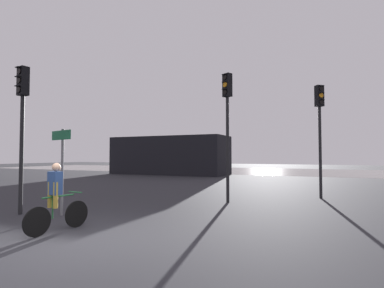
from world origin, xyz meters
TOP-DOWN VIEW (x-y plane):
  - ground_plane at (0.00, 0.00)m, footprint 120.00×120.00m
  - water_strip at (0.00, 30.96)m, footprint 80.00×16.00m
  - distant_building at (-9.24, 20.96)m, footprint 11.31×4.00m
  - traffic_light_near_left at (-3.76, 1.66)m, footprint 0.35×0.36m
  - traffic_light_far_right at (4.53, 9.25)m, footprint 0.41×0.42m
  - traffic_light_center at (1.32, 6.48)m, footprint 0.39×0.41m
  - direction_sign_post at (-2.46, 2.04)m, footprint 1.07×0.31m
  - cyclist at (-0.97, 0.55)m, footprint 0.46×1.71m

SIDE VIEW (x-z plane):
  - ground_plane at x=0.00m, z-range 0.00..0.00m
  - water_strip at x=0.00m, z-range 0.00..0.01m
  - cyclist at x=-0.97m, z-range 0.01..1.63m
  - direction_sign_post at x=-2.46m, z-range 0.40..3.00m
  - distant_building at x=-9.24m, z-range 0.00..3.61m
  - traffic_light_near_left at x=-3.76m, z-range 0.88..5.44m
  - traffic_light_far_right at x=4.53m, z-range 0.91..5.70m
  - traffic_light_center at x=1.32m, z-range 0.94..5.91m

